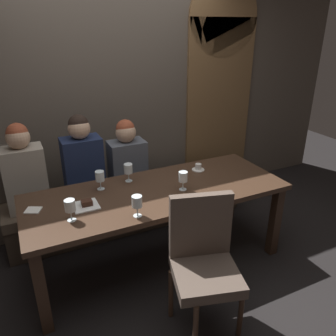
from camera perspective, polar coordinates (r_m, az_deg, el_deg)
ground at (r=3.24m, az=-1.62°, el=-15.47°), size 9.00×9.00×0.00m
back_wall_tiled at (r=3.71m, az=-9.90°, el=14.80°), size 6.00×0.12×3.00m
arched_door at (r=4.25m, az=8.80°, el=14.07°), size 0.90×0.05×2.55m
dining_table at (r=2.88m, az=-1.77°, el=-5.31°), size 2.20×0.84×0.74m
banquette_bench at (r=3.66m, az=-6.19°, el=-6.35°), size 2.50×0.44×0.45m
chair_near_side at (r=2.40m, az=6.09°, el=-14.62°), size 0.54×0.54×0.98m
diner_redhead at (r=3.25m, az=-23.29°, el=-0.30°), size 0.36×0.24×0.81m
diner_bearded at (r=3.26m, az=-14.32°, el=1.24°), size 0.36×0.24×0.84m
diner_far_end at (r=3.39m, az=-6.97°, el=1.78°), size 0.36×0.24×0.73m
wine_glass_far_left at (r=2.47m, az=-16.31°, el=-6.31°), size 0.08×0.08×0.16m
wine_glass_end_right at (r=2.97m, az=-6.78°, el=-0.25°), size 0.08×0.08×0.16m
wine_glass_near_left at (r=2.79m, az=2.58°, el=-1.56°), size 0.08×0.08×0.16m
wine_glass_near_right at (r=2.43m, az=-5.30°, el=-5.78°), size 0.08×0.08×0.16m
wine_glass_center_front at (r=2.86m, az=-11.51°, el=-1.44°), size 0.08×0.08×0.16m
espresso_cup at (r=3.22m, az=5.16°, el=0.08°), size 0.12×0.12×0.06m
dessert_plate at (r=2.66m, az=-13.74°, el=-6.08°), size 0.19×0.19×0.05m
folded_napkin at (r=2.73m, az=-21.95°, el=-6.67°), size 0.14×0.14×0.01m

